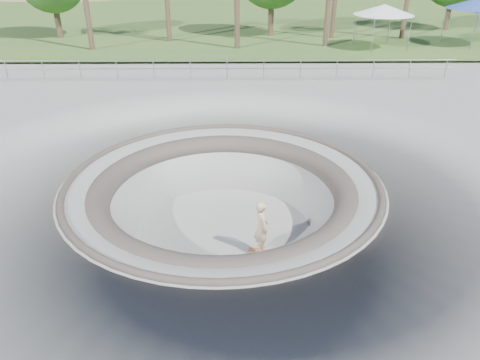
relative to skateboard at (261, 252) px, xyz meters
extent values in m
plane|color=#9E9D99|center=(-1.21, 1.29, 1.83)|extent=(180.00, 180.00, 0.00)
torus|color=#9E9D99|center=(-1.21, 1.29, -0.17)|extent=(14.00, 14.00, 4.00)
cylinder|color=#9E9D99|center=(-1.21, 1.29, -0.12)|extent=(6.60, 6.60, 0.10)
torus|color=#504940|center=(-1.21, 1.29, 1.81)|extent=(10.24, 10.24, 0.24)
torus|color=#504940|center=(-1.21, 1.29, 1.38)|extent=(8.91, 8.91, 0.81)
cube|color=#3A6227|center=(-1.21, 35.29, 2.05)|extent=(180.00, 36.00, 0.12)
ellipsoid|color=olive|center=(-23.21, 56.29, -4.60)|extent=(50.40, 36.00, 23.40)
ellipsoid|color=olive|center=(6.79, 61.29, -6.03)|extent=(61.60, 44.00, 28.60)
cylinder|color=gray|center=(-1.21, 13.29, 3.00)|extent=(25.00, 0.05, 0.05)
cylinder|color=gray|center=(-1.21, 13.29, 2.55)|extent=(25.00, 0.05, 0.05)
cube|color=#99593D|center=(0.00, 0.00, 0.01)|extent=(0.84, 0.44, 0.02)
cylinder|color=#B3B3B8|center=(0.00, 0.00, -0.03)|extent=(0.08, 0.17, 0.04)
cylinder|color=#B3B3B8|center=(0.00, 0.00, -0.03)|extent=(0.08, 0.17, 0.04)
cylinder|color=silver|center=(0.00, 0.00, -0.03)|extent=(0.07, 0.05, 0.06)
cylinder|color=silver|center=(0.00, 0.00, -0.03)|extent=(0.07, 0.05, 0.06)
cylinder|color=silver|center=(0.00, 0.00, -0.03)|extent=(0.07, 0.05, 0.06)
cylinder|color=silver|center=(0.00, 0.00, -0.03)|extent=(0.07, 0.05, 0.06)
imported|color=#D1B387|center=(0.00, 0.00, 0.92)|extent=(0.60, 0.75, 1.80)
cylinder|color=gray|center=(7.91, 19.40, 3.16)|extent=(0.06, 0.06, 2.10)
cylinder|color=gray|center=(10.58, 19.40, 3.16)|extent=(0.06, 0.06, 2.10)
cylinder|color=gray|center=(7.91, 22.08, 3.16)|extent=(0.06, 0.06, 2.10)
cylinder|color=gray|center=(10.58, 22.08, 3.16)|extent=(0.06, 0.06, 2.10)
cube|color=white|center=(9.24, 20.74, 4.31)|extent=(3.42, 3.42, 0.08)
cone|color=white|center=(9.24, 20.74, 4.64)|extent=(5.52, 5.52, 0.67)
cylinder|color=gray|center=(14.69, 20.37, 3.28)|extent=(0.06, 0.06, 2.33)
cylinder|color=gray|center=(14.69, 23.33, 3.28)|extent=(0.06, 0.06, 2.33)
cube|color=#2E49A7|center=(16.17, 21.85, 4.55)|extent=(3.99, 3.99, 0.08)
cone|color=#2E49A7|center=(16.17, 21.85, 4.92)|extent=(5.99, 5.99, 0.74)
cylinder|color=brown|center=(-14.15, 24.97, 4.22)|extent=(0.44, 0.44, 4.44)
cylinder|color=brown|center=(2.03, 25.63, 4.46)|extent=(0.44, 0.44, 4.91)
cylinder|color=brown|center=(16.79, 28.08, 4.24)|extent=(0.44, 0.44, 4.46)
camera|label=1|loc=(-0.81, -12.12, 8.82)|focal=35.00mm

